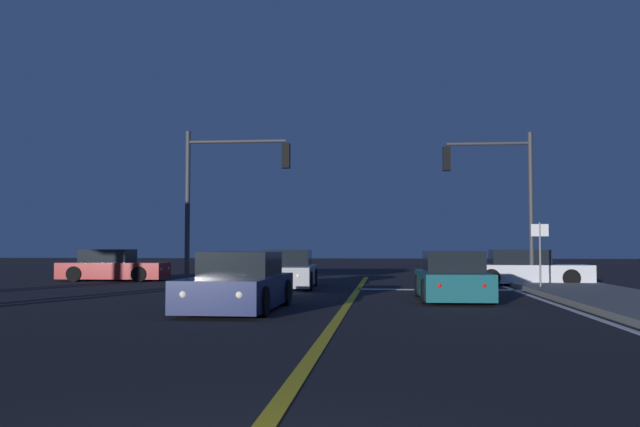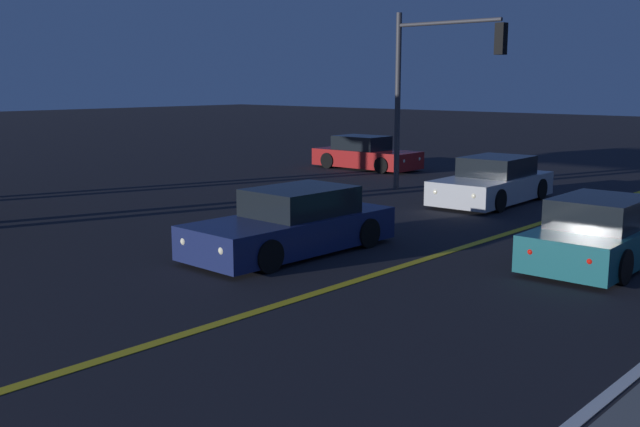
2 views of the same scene
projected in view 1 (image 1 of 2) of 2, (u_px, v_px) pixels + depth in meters
The scene contains 11 objects.
lane_line_center at pixel (339, 317), 14.21m from camera, with size 0.20×37.13×0.01m, color gold.
lane_line_edge_right at pixel (601, 320), 13.70m from camera, with size 0.16×37.13×0.01m, color white.
stop_bar at pixel (439, 290), 23.30m from camera, with size 5.47×0.50×0.01m, color white.
car_distant_tail_white at pixel (525, 270), 26.02m from camera, with size 4.64×1.95×1.34m.
car_lead_oncoming_navy at pixel (239, 285), 15.95m from camera, with size 1.99×4.74×1.34m.
car_side_waiting_silver at pixel (287, 271), 24.50m from camera, with size 2.16×4.62×1.34m.
car_far_approaching_red at pixel (112, 267), 29.31m from camera, with size 4.50×1.93×1.34m.
car_following_oncoming_teal at pixel (452, 279), 18.77m from camera, with size 1.91×4.34×1.34m.
traffic_signal_near_right at pixel (499, 185), 25.54m from camera, with size 3.28×0.28×5.68m.
traffic_signal_far_left at pixel (225, 182), 25.12m from camera, with size 3.87×0.28×5.69m.
street_sign_corner at pixel (540, 245), 22.56m from camera, with size 0.56×0.06×2.25m.
Camera 1 is at (1.01, -3.34, 1.47)m, focal length 38.78 mm.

